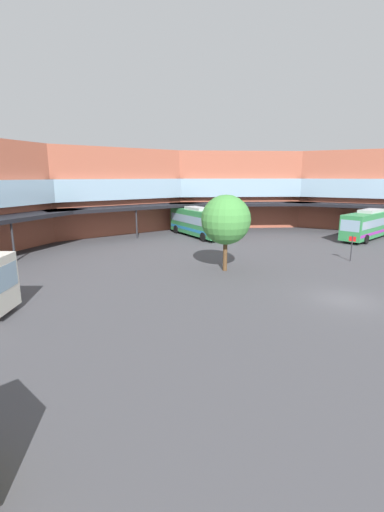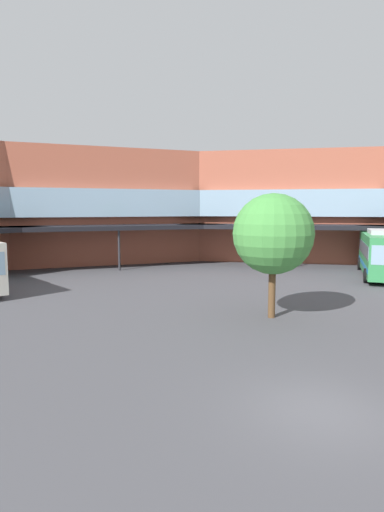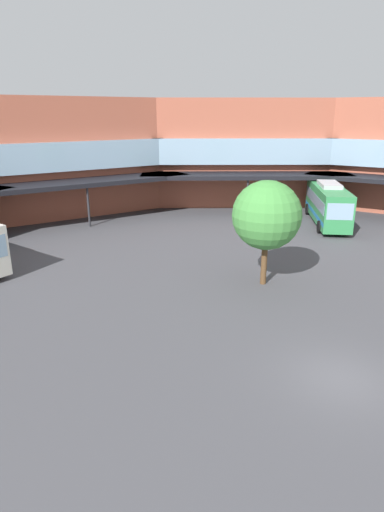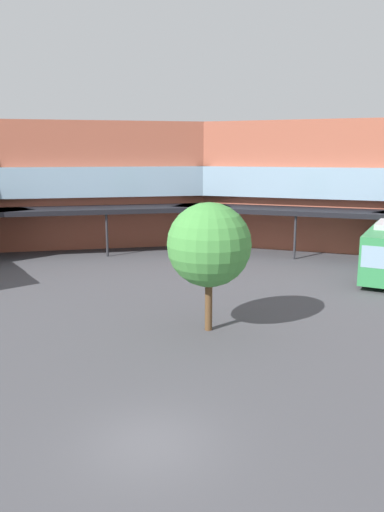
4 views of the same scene
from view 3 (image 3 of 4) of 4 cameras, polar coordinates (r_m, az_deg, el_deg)
The scene contains 4 objects.
ground_plane at distance 18.72m, azimuth 19.03°, elevation -15.03°, with size 119.92×119.92×0.00m, color #47474C.
station_building at distance 34.97m, azimuth -0.16°, elevation 11.44°, with size 78.50×45.14×11.39m.
bus_0 at distance 42.46m, azimuth 17.46°, elevation 6.68°, with size 6.34×10.69×3.85m.
plaza_tree at distance 25.68m, azimuth 9.82°, elevation 5.29°, with size 4.08×4.08×6.33m.
Camera 3 is at (-9.85, -12.36, 10.03)m, focal length 30.33 mm.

